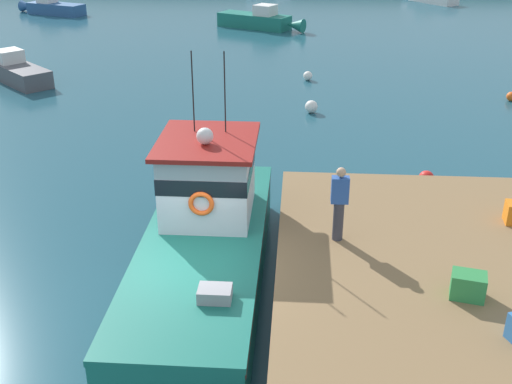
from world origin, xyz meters
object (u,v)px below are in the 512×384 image
at_px(crate_single_far, 468,285).
at_px(mooring_buoy_inshore, 308,76).
at_px(mooring_buoy_spare_mooring, 426,178).
at_px(moored_boat_mid_harbor, 14,70).
at_px(main_fishing_boat, 206,234).
at_px(deckhand_by_the_boat, 339,202).
at_px(mooring_buoy_channel_marker, 311,107).
at_px(mooring_buoy_outer, 511,96).
at_px(moored_boat_near_channel, 260,20).
at_px(moored_boat_far_right, 52,7).

distance_m(crate_single_far, mooring_buoy_inshore, 19.49).
bearing_deg(mooring_buoy_spare_mooring, moored_boat_mid_harbor, 147.80).
xyz_separation_m(main_fishing_boat, deckhand_by_the_boat, (2.84, -0.35, 1.05)).
distance_m(mooring_buoy_inshore, mooring_buoy_channel_marker, 4.92).
bearing_deg(crate_single_far, main_fishing_boat, 155.29).
bearing_deg(mooring_buoy_outer, mooring_buoy_inshore, 162.31).
height_order(main_fishing_boat, deckhand_by_the_boat, main_fishing_boat).
xyz_separation_m(mooring_buoy_outer, mooring_buoy_inshore, (-8.49, 2.71, 0.02)).
bearing_deg(deckhand_by_the_boat, crate_single_far, -41.60).
bearing_deg(mooring_buoy_spare_mooring, moored_boat_near_channel, 104.89).
bearing_deg(mooring_buoy_inshore, mooring_buoy_outer, -17.69).
relative_size(crate_single_far, mooring_buoy_spare_mooring, 1.31).
xyz_separation_m(moored_boat_near_channel, mooring_buoy_channel_marker, (3.19, -17.73, -0.27)).
relative_size(mooring_buoy_inshore, mooring_buoy_spare_mooring, 0.93).
height_order(crate_single_far, deckhand_by_the_boat, deckhand_by_the_boat).
bearing_deg(moored_boat_mid_harbor, main_fishing_boat, -54.81).
height_order(moored_boat_mid_harbor, mooring_buoy_outer, moored_boat_mid_harbor).
bearing_deg(mooring_buoy_outer, moored_boat_mid_harbor, 175.43).
height_order(moored_boat_mid_harbor, moored_boat_near_channel, moored_boat_near_channel).
xyz_separation_m(deckhand_by_the_boat, mooring_buoy_spare_mooring, (2.93, 5.60, -1.83)).
distance_m(main_fishing_boat, moored_boat_far_right, 37.92).
distance_m(main_fishing_boat, moored_boat_near_channel, 29.75).
relative_size(moored_boat_far_right, mooring_buoy_outer, 14.11).
relative_size(moored_boat_near_channel, mooring_buoy_spare_mooring, 12.88).
relative_size(main_fishing_boat, mooring_buoy_outer, 25.19).
distance_m(deckhand_by_the_boat, mooring_buoy_channel_marker, 12.49).
distance_m(moored_boat_near_channel, mooring_buoy_inshore, 13.18).
xyz_separation_m(main_fishing_boat, moored_boat_near_channel, (-0.74, 29.73, -0.48)).
distance_m(moored_boat_far_right, mooring_buoy_channel_marker, 29.08).
bearing_deg(moored_boat_near_channel, mooring_buoy_outer, -53.31).
distance_m(crate_single_far, moored_boat_near_channel, 32.60).
bearing_deg(deckhand_by_the_boat, moored_boat_far_right, 118.92).
height_order(main_fishing_boat, mooring_buoy_outer, main_fishing_boat).
bearing_deg(mooring_buoy_channel_marker, main_fishing_boat, -101.58).
relative_size(crate_single_far, moored_boat_far_right, 0.11).
xyz_separation_m(main_fishing_boat, mooring_buoy_channel_marker, (2.46, 12.00, -0.75)).
distance_m(main_fishing_boat, mooring_buoy_outer, 17.89).
height_order(moored_boat_far_right, mooring_buoy_outer, moored_boat_far_right).
bearing_deg(crate_single_far, moored_boat_far_right, 120.26).
height_order(moored_boat_near_channel, mooring_buoy_spare_mooring, moored_boat_near_channel).
relative_size(main_fishing_boat, mooring_buoy_channel_marker, 19.45).
height_order(moored_boat_far_right, mooring_buoy_inshore, moored_boat_far_right).
distance_m(moored_boat_far_right, moored_boat_near_channel, 16.18).
bearing_deg(mooring_buoy_spare_mooring, mooring_buoy_channel_marker, 116.14).
bearing_deg(mooring_buoy_spare_mooring, mooring_buoy_inshore, 106.39).
height_order(mooring_buoy_spare_mooring, mooring_buoy_channel_marker, mooring_buoy_channel_marker).
height_order(moored_boat_near_channel, mooring_buoy_inshore, moored_boat_near_channel).
distance_m(moored_boat_mid_harbor, moored_boat_near_channel, 17.32).
xyz_separation_m(moored_boat_near_channel, mooring_buoy_inshore, (3.08, -12.81, -0.31)).
bearing_deg(moored_boat_far_right, crate_single_far, -59.74).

